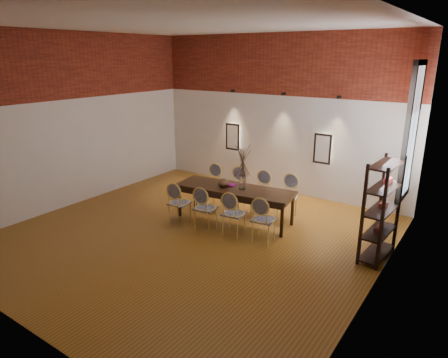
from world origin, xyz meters
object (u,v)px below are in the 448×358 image
Objects in this scene: bowl at (223,183)px; chair_far_b at (235,189)px; chair_near_a at (180,203)px; vase at (242,182)px; dining_table at (234,204)px; book at (229,185)px; chair_far_c at (260,193)px; chair_far_d at (287,197)px; shelving_rack at (381,210)px; chair_far_a at (211,185)px; chair_near_c at (234,213)px; chair_near_d at (264,219)px; chair_near_b at (206,208)px.

chair_far_b is at bearing 102.65° from bowl.
vase is (1.05, 0.83, 0.43)m from chair_near_a.
book reaches higher than dining_table.
chair_far_d is at bearing -180.00° from chair_far_c.
chair_far_d reaches higher than bowl.
chair_far_b is 3.13× the size of vase.
vase is 2.82m from shelving_rack.
chair_far_d is at bearing 35.75° from chair_near_a.
dining_table is 0.77m from chair_far_c.
vase reaches higher than chair_far_d.
chair_far_a is 3.13× the size of vase.
shelving_rack is (4.04, -0.51, 0.43)m from chair_far_a.
chair_near_c is 1.52m from chair_far_b.
shelving_rack reaches higher than chair_far_c.
chair_far_b is at bearing 132.80° from chair_near_d.
book is at bearing 171.19° from vase.
vase is at bearing 78.70° from chair_far_c.
book is 0.14× the size of shelving_rack.
chair_near_c is at bearing -161.08° from shelving_rack.
chair_far_b is at bearing 110.57° from book.
chair_near_b is 1.00× the size of chair_far_c.
vase reaches higher than chair_near_c.
chair_near_a is at bearing -144.25° from dining_table.
chair_near_d is at bearing 0.00° from chair_near_a.
chair_far_c is (-0.81, 1.29, 0.00)m from chair_near_d.
chair_near_b is at bearing -180.00° from chair_near_d.
bowl is at bearing 31.51° from chair_far_d.
chair_far_b is 0.83m from bowl.
bowl is (-0.65, 0.57, 0.37)m from chair_near_c.
chair_far_b is at bearing 114.85° from chair_near_c.
dining_table is 2.73× the size of chair_far_b.
chair_far_d is at bearing 38.69° from bowl.
chair_near_a is 1.03m from bowl.
chair_near_c and chair_near_d have the same top height.
chair_near_a is at bearing -127.27° from book.
chair_far_d is 2.30m from shelving_rack.
chair_near_a reaches higher than book.
chair_near_a and chair_far_d have the same top height.
chair_near_d is 3.92× the size of bowl.
vase reaches higher than chair_far_c.
chair_near_b is 1.00× the size of chair_far_b.
chair_far_a is at bearing 150.19° from book.
bowl is (-0.42, -0.10, -0.06)m from vase.
bowl is 0.13× the size of shelving_rack.
chair_near_d is 0.52× the size of shelving_rack.
dining_table is at bearing -172.82° from vase.
book is (-0.19, 0.08, 0.39)m from dining_table.
chair_near_d is 1.42m from book.
chair_far_b is (-0.81, 1.29, 0.00)m from chair_near_c.
chair_near_d is at bearing -158.58° from shelving_rack.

